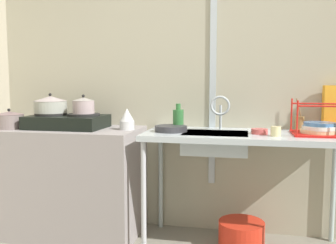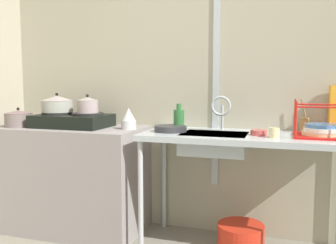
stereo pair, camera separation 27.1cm
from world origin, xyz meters
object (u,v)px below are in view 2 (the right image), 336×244
at_px(pot_on_left_burner, 57,104).
at_px(pot_on_right_burner, 88,105).
at_px(stove, 73,120).
at_px(bucket_on_floor, 241,238).
at_px(utensil_jar, 304,124).
at_px(sink_basin, 214,143).
at_px(faucet, 221,108).
at_px(cup_by_rack, 274,133).
at_px(small_bowl_on_drainboard, 259,133).
at_px(dish_rack, 321,131).
at_px(bottle_by_sink, 179,119).
at_px(pot_beside_stove, 18,118).
at_px(percolator, 129,119).
at_px(frying_pan, 170,129).

height_order(pot_on_left_burner, pot_on_right_burner, pot_on_left_burner).
height_order(stove, bucket_on_floor, stove).
bearing_deg(utensil_jar, sink_basin, -155.33).
height_order(faucet, utensil_jar, faucet).
bearing_deg(cup_by_rack, small_bowl_on_drainboard, 136.63).
height_order(dish_rack, bottle_by_sink, dish_rack).
height_order(sink_basin, bottle_by_sink, bottle_by_sink).
height_order(pot_on_right_burner, bucket_on_floor, pot_on_right_burner).
height_order(sink_basin, utensil_jar, utensil_jar).
bearing_deg(sink_basin, bucket_on_floor, 5.87).
relative_size(sink_basin, utensil_jar, 1.89).
bearing_deg(pot_beside_stove, sink_basin, 2.91).
bearing_deg(cup_by_rack, pot_beside_stove, 179.84).
height_order(faucet, small_bowl_on_drainboard, faucet).
bearing_deg(percolator, sink_basin, -3.40).
height_order(stove, faucet, faucet).
height_order(frying_pan, small_bowl_on_drainboard, frying_pan).
relative_size(faucet, bucket_on_floor, 0.78).
distance_m(dish_rack, bucket_on_floor, 0.94).
xyz_separation_m(stove, percolator, (0.49, 0.01, 0.02)).
distance_m(dish_rack, cup_by_rack, 0.32).
bearing_deg(sink_basin, dish_rack, 3.74).
height_order(stove, percolator, percolator).
height_order(percolator, dish_rack, dish_rack).
bearing_deg(pot_on_left_burner, pot_beside_stove, -158.77).
bearing_deg(small_bowl_on_drainboard, bucket_on_floor, 174.26).
relative_size(sink_basin, frying_pan, 1.92).
bearing_deg(bottle_by_sink, frying_pan, -110.92).
bearing_deg(percolator, cup_by_rack, -6.71).
bearing_deg(percolator, stove, -179.07).
bearing_deg(bucket_on_floor, dish_rack, 2.90).
height_order(percolator, sink_basin, percolator).
distance_m(pot_on_right_burner, faucet, 1.05).
distance_m(frying_pan, cup_by_rack, 0.74).
xyz_separation_m(pot_on_left_burner, sink_basin, (1.31, -0.03, -0.26)).
xyz_separation_m(dish_rack, bucket_on_floor, (-0.50, -0.03, -0.79)).
xyz_separation_m(small_bowl_on_drainboard, bottle_by_sink, (-0.59, 0.09, 0.06)).
xyz_separation_m(stove, pot_on_left_burner, (-0.14, 0.00, 0.13)).
bearing_deg(percolator, frying_pan, -6.19).
height_order(pot_beside_stove, percolator, percolator).
relative_size(frying_pan, bottle_by_sink, 1.18).
relative_size(sink_basin, cup_by_rack, 6.72).
bearing_deg(frying_pan, percolator, 173.81).
relative_size(stove, faucet, 2.24).
distance_m(stove, small_bowl_on_drainboard, 1.47).
distance_m(small_bowl_on_drainboard, bottle_by_sink, 0.60).
bearing_deg(sink_basin, percolator, 176.60).
relative_size(frying_pan, utensil_jar, 0.98).
bearing_deg(cup_by_rack, sink_basin, 167.92).
xyz_separation_m(sink_basin, frying_pan, (-0.33, 0.00, 0.09)).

